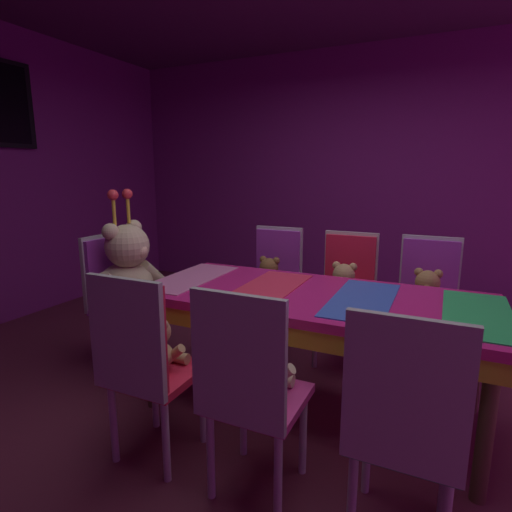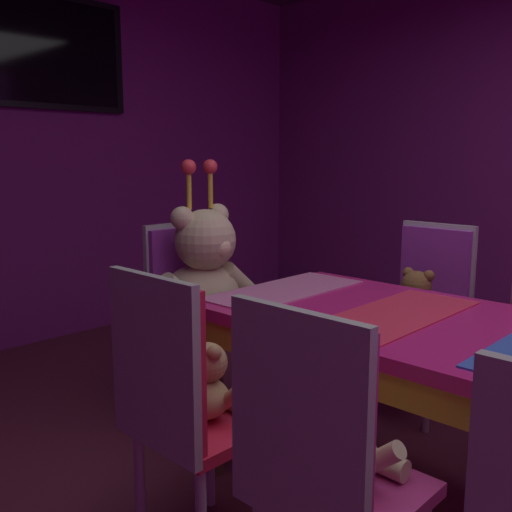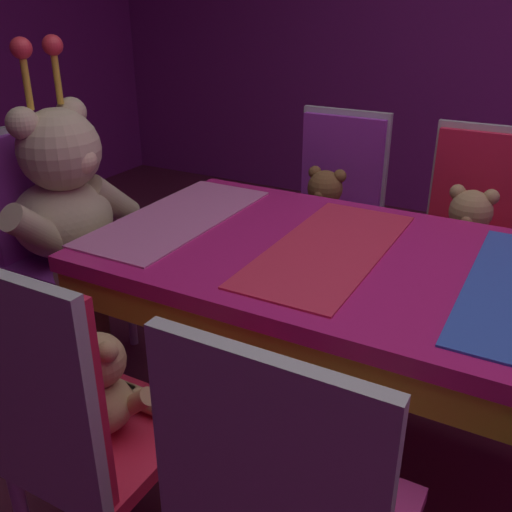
{
  "view_description": "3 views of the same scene",
  "coord_description": "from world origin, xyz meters",
  "px_view_note": "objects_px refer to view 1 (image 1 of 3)",
  "views": [
    {
      "loc": [
        -2.24,
        -0.67,
        1.44
      ],
      "look_at": [
        -0.08,
        0.33,
        0.95
      ],
      "focal_mm": 28.92,
      "sensor_mm": 36.0,
      "label": 1
    },
    {
      "loc": [
        -1.89,
        -0.78,
        1.33
      ],
      "look_at": [
        -0.25,
        0.79,
        0.93
      ],
      "focal_mm": 40.19,
      "sensor_mm": 36.0,
      "label": 2
    },
    {
      "loc": [
        -1.51,
        -0.29,
        1.45
      ],
      "look_at": [
        -0.19,
        0.43,
        0.76
      ],
      "focal_mm": 40.16,
      "sensor_mm": 36.0,
      "label": 3
    }
  ],
  "objects_px": {
    "teddy_left_2": "(159,347)",
    "banquet_table": "(313,308)",
    "teddy_right_0": "(426,296)",
    "chair_right_1": "(347,283)",
    "chair_right_2": "(275,274)",
    "chair_right_0": "(427,291)",
    "king_teddy_bear": "(130,271)",
    "chair_left_1": "(246,379)",
    "throne_chair": "(114,287)",
    "teddy_right_2": "(269,279)",
    "teddy_left_1": "(261,366)",
    "teddy_left_0": "(408,395)",
    "chair_left_0": "(405,415)",
    "chair_left_2": "(139,354)",
    "teddy_right_1": "(343,288)"
  },
  "relations": [
    {
      "from": "chair_right_0",
      "to": "chair_left_1",
      "type": "bearing_deg",
      "value": -19.97
    },
    {
      "from": "banquet_table",
      "to": "teddy_left_2",
      "type": "distance_m",
      "value": 0.91
    },
    {
      "from": "throne_chair",
      "to": "teddy_left_1",
      "type": "bearing_deg",
      "value": -24.35
    },
    {
      "from": "chair_right_1",
      "to": "king_teddy_bear",
      "type": "distance_m",
      "value": 1.63
    },
    {
      "from": "teddy_right_2",
      "to": "king_teddy_bear",
      "type": "height_order",
      "value": "king_teddy_bear"
    },
    {
      "from": "chair_left_1",
      "to": "teddy_left_2",
      "type": "relative_size",
      "value": 3.42
    },
    {
      "from": "chair_left_2",
      "to": "teddy_left_2",
      "type": "relative_size",
      "value": 3.42
    },
    {
      "from": "chair_left_1",
      "to": "throne_chair",
      "type": "xyz_separation_m",
      "value": [
        0.83,
        1.52,
        0.0
      ]
    },
    {
      "from": "chair_right_1",
      "to": "king_teddy_bear",
      "type": "relative_size",
      "value": 1.15
    },
    {
      "from": "throne_chair",
      "to": "teddy_left_0",
      "type": "bearing_deg",
      "value": -17.66
    },
    {
      "from": "teddy_right_0",
      "to": "chair_right_1",
      "type": "bearing_deg",
      "value": -101.8
    },
    {
      "from": "teddy_right_0",
      "to": "banquet_table",
      "type": "bearing_deg",
      "value": -39.61
    },
    {
      "from": "teddy_left_2",
      "to": "teddy_left_0",
      "type": "bearing_deg",
      "value": -89.55
    },
    {
      "from": "teddy_left_0",
      "to": "throne_chair",
      "type": "bearing_deg",
      "value": 72.34
    },
    {
      "from": "chair_left_1",
      "to": "throne_chair",
      "type": "height_order",
      "value": "same"
    },
    {
      "from": "banquet_table",
      "to": "teddy_left_1",
      "type": "bearing_deg",
      "value": 177.85
    },
    {
      "from": "banquet_table",
      "to": "chair_right_2",
      "type": "distance_m",
      "value": 1.05
    },
    {
      "from": "chair_right_1",
      "to": "teddy_right_2",
      "type": "distance_m",
      "value": 0.62
    },
    {
      "from": "banquet_table",
      "to": "chair_right_2",
      "type": "relative_size",
      "value": 2.05
    },
    {
      "from": "chair_left_1",
      "to": "king_teddy_bear",
      "type": "relative_size",
      "value": 1.15
    },
    {
      "from": "banquet_table",
      "to": "teddy_right_2",
      "type": "distance_m",
      "value": 0.93
    },
    {
      "from": "chair_right_1",
      "to": "chair_right_2",
      "type": "xyz_separation_m",
      "value": [
        0.03,
        0.61,
        0.0
      ]
    },
    {
      "from": "teddy_left_2",
      "to": "chair_right_2",
      "type": "xyz_separation_m",
      "value": [
        1.55,
        0.0,
        0.02
      ]
    },
    {
      "from": "teddy_left_0",
      "to": "teddy_left_1",
      "type": "xyz_separation_m",
      "value": [
        -0.01,
        0.62,
        -0.01
      ]
    },
    {
      "from": "teddy_left_1",
      "to": "chair_right_1",
      "type": "height_order",
      "value": "chair_right_1"
    },
    {
      "from": "teddy_left_2",
      "to": "banquet_table",
      "type": "bearing_deg",
      "value": -40.43
    },
    {
      "from": "chair_right_1",
      "to": "teddy_left_0",
      "type": "bearing_deg",
      "value": 20.84
    },
    {
      "from": "teddy_left_0",
      "to": "chair_left_1",
      "type": "relative_size",
      "value": 0.34
    },
    {
      "from": "chair_left_2",
      "to": "chair_right_2",
      "type": "bearing_deg",
      "value": 0.17
    },
    {
      "from": "chair_left_1",
      "to": "teddy_left_1",
      "type": "xyz_separation_m",
      "value": [
        0.14,
        0.0,
        -0.01
      ]
    },
    {
      "from": "teddy_left_1",
      "to": "teddy_right_2",
      "type": "xyz_separation_m",
      "value": [
        1.4,
        0.57,
        0.0
      ]
    },
    {
      "from": "chair_right_0",
      "to": "teddy_right_0",
      "type": "distance_m",
      "value": 0.15
    },
    {
      "from": "banquet_table",
      "to": "teddy_left_1",
      "type": "relative_size",
      "value": 6.37
    },
    {
      "from": "teddy_left_0",
      "to": "teddy_right_2",
      "type": "relative_size",
      "value": 1.03
    },
    {
      "from": "chair_right_2",
      "to": "teddy_right_1",
      "type": "bearing_deg",
      "value": 73.55
    },
    {
      "from": "chair_left_1",
      "to": "chair_right_2",
      "type": "height_order",
      "value": "same"
    },
    {
      "from": "teddy_left_0",
      "to": "king_teddy_bear",
      "type": "distance_m",
      "value": 2.09
    },
    {
      "from": "teddy_left_1",
      "to": "chair_right_1",
      "type": "xyz_separation_m",
      "value": [
        1.52,
        -0.05,
        0.01
      ]
    },
    {
      "from": "king_teddy_bear",
      "to": "chair_right_0",
      "type": "bearing_deg",
      "value": 23.58
    },
    {
      "from": "teddy_left_2",
      "to": "chair_right_0",
      "type": "height_order",
      "value": "chair_right_0"
    },
    {
      "from": "banquet_table",
      "to": "chair_left_1",
      "type": "xyz_separation_m",
      "value": [
        -0.83,
        0.03,
        -0.06
      ]
    },
    {
      "from": "chair_right_0",
      "to": "chair_right_1",
      "type": "distance_m",
      "value": 0.57
    },
    {
      "from": "banquet_table",
      "to": "chair_left_2",
      "type": "bearing_deg",
      "value": 144.78
    },
    {
      "from": "teddy_left_2",
      "to": "throne_chair",
      "type": "distance_m",
      "value": 1.18
    },
    {
      "from": "chair_right_2",
      "to": "chair_left_0",
      "type": "bearing_deg",
      "value": 35.09
    },
    {
      "from": "teddy_left_2",
      "to": "teddy_right_2",
      "type": "relative_size",
      "value": 0.88
    },
    {
      "from": "chair_left_2",
      "to": "teddy_right_0",
      "type": "relative_size",
      "value": 2.82
    },
    {
      "from": "chair_left_1",
      "to": "chair_right_1",
      "type": "distance_m",
      "value": 1.66
    },
    {
      "from": "throne_chair",
      "to": "king_teddy_bear",
      "type": "relative_size",
      "value": 1.15
    },
    {
      "from": "teddy_right_0",
      "to": "teddy_right_2",
      "type": "distance_m",
      "value": 1.18
    }
  ]
}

